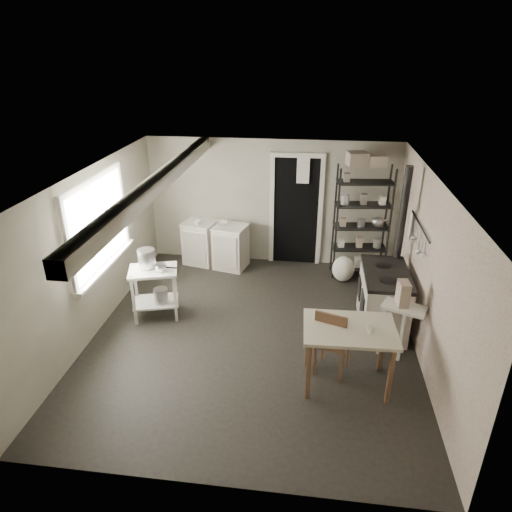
# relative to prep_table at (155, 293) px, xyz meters

# --- Properties ---
(floor) EXTENTS (5.00, 5.00, 0.00)m
(floor) POSITION_rel_prep_table_xyz_m (1.53, -0.30, -0.40)
(floor) COLOR black
(floor) RESTS_ON ground
(ceiling) EXTENTS (5.00, 5.00, 0.00)m
(ceiling) POSITION_rel_prep_table_xyz_m (1.53, -0.30, 1.90)
(ceiling) COLOR silver
(ceiling) RESTS_ON wall_back
(wall_back) EXTENTS (4.50, 0.02, 2.30)m
(wall_back) POSITION_rel_prep_table_xyz_m (1.53, 2.20, 0.75)
(wall_back) COLOR #ADA793
(wall_back) RESTS_ON ground
(wall_front) EXTENTS (4.50, 0.02, 2.30)m
(wall_front) POSITION_rel_prep_table_xyz_m (1.53, -2.80, 0.75)
(wall_front) COLOR #ADA793
(wall_front) RESTS_ON ground
(wall_left) EXTENTS (0.02, 5.00, 2.30)m
(wall_left) POSITION_rel_prep_table_xyz_m (-0.72, -0.30, 0.75)
(wall_left) COLOR #ADA793
(wall_left) RESTS_ON ground
(wall_right) EXTENTS (0.02, 5.00, 2.30)m
(wall_right) POSITION_rel_prep_table_xyz_m (3.78, -0.30, 0.75)
(wall_right) COLOR #ADA793
(wall_right) RESTS_ON ground
(window) EXTENTS (0.12, 1.76, 1.28)m
(window) POSITION_rel_prep_table_xyz_m (-0.69, -0.10, 1.10)
(window) COLOR white
(window) RESTS_ON wall_left
(doorway) EXTENTS (0.96, 0.10, 2.08)m
(doorway) POSITION_rel_prep_table_xyz_m (1.98, 2.17, 0.60)
(doorway) COLOR white
(doorway) RESTS_ON ground
(ceiling_beam) EXTENTS (0.18, 5.00, 0.18)m
(ceiling_beam) POSITION_rel_prep_table_xyz_m (0.33, -0.30, 1.80)
(ceiling_beam) COLOR white
(ceiling_beam) RESTS_ON ceiling
(wallpaper_panel) EXTENTS (0.01, 5.00, 2.30)m
(wallpaper_panel) POSITION_rel_prep_table_xyz_m (3.77, -0.30, 0.75)
(wallpaper_panel) COLOR beige
(wallpaper_panel) RESTS_ON wall_right
(utensil_rail) EXTENTS (0.06, 1.20, 0.44)m
(utensil_rail) POSITION_rel_prep_table_xyz_m (3.72, 0.30, 1.15)
(utensil_rail) COLOR silver
(utensil_rail) RESTS_ON wall_right
(prep_table) EXTENTS (0.80, 0.66, 0.79)m
(prep_table) POSITION_rel_prep_table_xyz_m (0.00, 0.00, 0.00)
(prep_table) COLOR white
(prep_table) RESTS_ON ground
(stockpot) EXTENTS (0.27, 0.27, 0.27)m
(stockpot) POSITION_rel_prep_table_xyz_m (-0.10, 0.06, 0.54)
(stockpot) COLOR silver
(stockpot) RESTS_ON prep_table
(saucepan) EXTENTS (0.21, 0.21, 0.09)m
(saucepan) POSITION_rel_prep_table_xyz_m (0.13, -0.02, 0.45)
(saucepan) COLOR silver
(saucepan) RESTS_ON prep_table
(bucket) EXTENTS (0.27, 0.27, 0.23)m
(bucket) POSITION_rel_prep_table_xyz_m (0.10, -0.05, -0.02)
(bucket) COLOR silver
(bucket) RESTS_ON prep_table
(base_cabinets) EXTENTS (1.32, 0.79, 0.81)m
(base_cabinets) POSITION_rel_prep_table_xyz_m (0.52, 1.88, 0.06)
(base_cabinets) COLOR beige
(base_cabinets) RESTS_ON ground
(mixing_bowl) EXTENTS (0.36, 0.36, 0.07)m
(mixing_bowl) POSITION_rel_prep_table_xyz_m (0.66, 1.87, 0.55)
(mixing_bowl) COLOR white
(mixing_bowl) RESTS_ON base_cabinets
(counter_cup) EXTENTS (0.15, 0.15, 0.09)m
(counter_cup) POSITION_rel_prep_table_xyz_m (0.22, 1.80, 0.57)
(counter_cup) COLOR white
(counter_cup) RESTS_ON base_cabinets
(shelf_rack) EXTENTS (0.96, 0.45, 1.97)m
(shelf_rack) POSITION_rel_prep_table_xyz_m (3.12, 1.82, 0.55)
(shelf_rack) COLOR black
(shelf_rack) RESTS_ON ground
(shelf_jar) EXTENTS (0.11, 0.11, 0.19)m
(shelf_jar) POSITION_rel_prep_table_xyz_m (2.83, 1.77, 0.97)
(shelf_jar) COLOR white
(shelf_jar) RESTS_ON shelf_rack
(storage_box_a) EXTENTS (0.37, 0.34, 0.22)m
(storage_box_a) POSITION_rel_prep_table_xyz_m (2.95, 1.86, 1.61)
(storage_box_a) COLOR #BFAE9A
(storage_box_a) RESTS_ON shelf_rack
(storage_box_b) EXTENTS (0.30, 0.28, 0.18)m
(storage_box_b) POSITION_rel_prep_table_xyz_m (3.28, 1.86, 1.59)
(storage_box_b) COLOR #BFAE9A
(storage_box_b) RESTS_ON shelf_rack
(stove) EXTENTS (0.63, 1.13, 0.89)m
(stove) POSITION_rel_prep_table_xyz_m (3.35, 0.15, 0.04)
(stove) COLOR beige
(stove) RESTS_ON ground
(stovepipe) EXTENTS (0.13, 0.13, 1.44)m
(stovepipe) POSITION_rel_prep_table_xyz_m (3.56, 0.66, 1.19)
(stovepipe) COLOR black
(stovepipe) RESTS_ON stove
(side_ledge) EXTENTS (0.60, 0.48, 0.82)m
(side_ledge) POSITION_rel_prep_table_xyz_m (3.48, -0.63, 0.03)
(side_ledge) COLOR white
(side_ledge) RESTS_ON ground
(oats_box) EXTENTS (0.15, 0.22, 0.32)m
(oats_box) POSITION_rel_prep_table_xyz_m (3.44, -0.60, 0.61)
(oats_box) COLOR #BFAE9A
(oats_box) RESTS_ON side_ledge
(work_table) EXTENTS (1.09, 0.78, 0.81)m
(work_table) POSITION_rel_prep_table_xyz_m (2.78, -1.18, -0.02)
(work_table) COLOR beige
(work_table) RESTS_ON ground
(table_cup) EXTENTS (0.11, 0.11, 0.08)m
(table_cup) POSITION_rel_prep_table_xyz_m (2.99, -1.26, 0.40)
(table_cup) COLOR white
(table_cup) RESTS_ON work_table
(chair) EXTENTS (0.50, 0.51, 0.94)m
(chair) POSITION_rel_prep_table_xyz_m (2.61, -0.96, 0.08)
(chair) COLOR #533623
(chair) RESTS_ON ground
(flour_sack) EXTENTS (0.48, 0.45, 0.46)m
(flour_sack) POSITION_rel_prep_table_xyz_m (2.86, 1.51, -0.16)
(flour_sack) COLOR white
(flour_sack) RESTS_ON ground
(floor_crock) EXTENTS (0.16, 0.16, 0.17)m
(floor_crock) POSITION_rel_prep_table_xyz_m (3.19, -0.30, -0.33)
(floor_crock) COLOR white
(floor_crock) RESTS_ON ground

